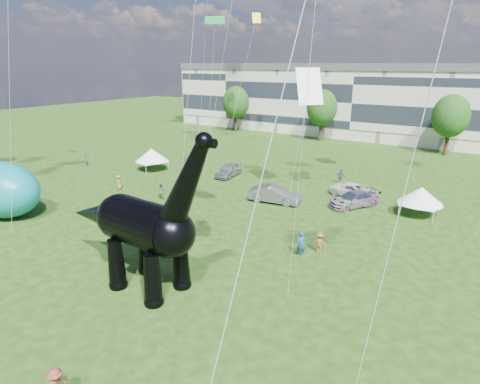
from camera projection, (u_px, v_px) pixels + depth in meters
The scene contains 14 objects.
ground at pixel (140, 309), 22.44m from camera, with size 220.00×220.00×0.00m, color #16330C.
terrace_row at pixel (362, 104), 73.75m from camera, with size 78.00×11.00×12.00m, color beige.
tree_far_left at pixel (236, 100), 78.29m from camera, with size 5.20×5.20×9.44m.
tree_mid_left at pixel (322, 105), 68.70m from camera, with size 5.20×5.20×9.44m.
tree_mid_right at pixel (451, 113), 58.04m from camera, with size 5.20×5.20×9.44m.
dinosaur_sculpture at pixel (140, 226), 23.78m from camera, with size 12.69×3.57×10.40m.
car_silver at pixel (229, 170), 48.46m from camera, with size 1.85×4.59×1.56m, color #BDBCC1.
car_grey at pixel (275, 194), 39.32m from camera, with size 1.77×5.08×1.68m, color slate.
car_white at pixel (355, 190), 41.08m from camera, with size 2.23×4.83×1.34m, color white.
car_dark at pixel (354, 199), 38.25m from camera, with size 2.05×5.04×1.46m, color #595960.
gazebo_near at pixel (421, 196), 35.62m from camera, with size 3.86×3.86×2.68m.
gazebo_left at pixel (152, 155), 50.81m from camera, with size 5.26×5.26×2.85m.
inflatable_teal at pixel (0, 189), 35.29m from camera, with size 8.03×5.02×5.02m, color #0B7787.
visitors at pixel (227, 214), 34.23m from camera, with size 53.50×42.19×1.88m.
Camera 1 is at (15.50, -12.88, 13.12)m, focal length 30.00 mm.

